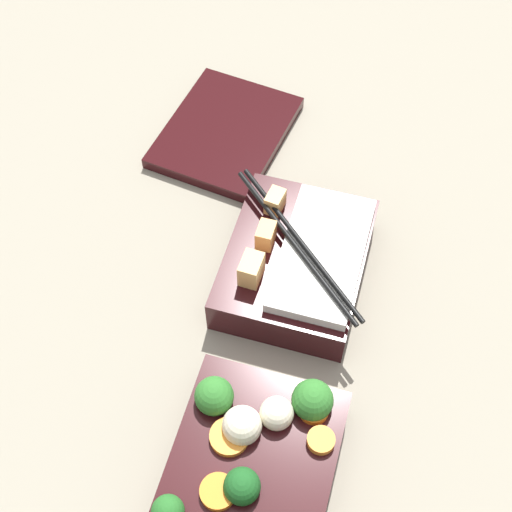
{
  "coord_description": "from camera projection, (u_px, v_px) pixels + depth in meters",
  "views": [
    {
      "loc": [
        -0.29,
        -0.05,
        0.63
      ],
      "look_at": [
        0.08,
        0.06,
        0.04
      ],
      "focal_mm": 50.0,
      "sensor_mm": 36.0,
      "label": 1
    }
  ],
  "objects": [
    {
      "name": "bento_tray_vegetable",
      "position": [
        252.0,
        468.0,
        0.6
      ],
      "size": [
        0.17,
        0.14,
        0.07
      ],
      "color": "black",
      "rests_on": "ground_plane"
    },
    {
      "name": "ground_plane",
      "position": [
        294.0,
        366.0,
        0.68
      ],
      "size": [
        3.0,
        3.0,
        0.0
      ],
      "primitive_type": "plane",
      "color": "gray"
    },
    {
      "name": "bento_lid",
      "position": [
        226.0,
        132.0,
        0.84
      ],
      "size": [
        0.18,
        0.15,
        0.01
      ],
      "primitive_type": "cube",
      "rotation": [
        0.0,
        0.0,
        -0.14
      ],
      "color": "black",
      "rests_on": "ground_plane"
    },
    {
      "name": "bento_tray_rice",
      "position": [
        298.0,
        261.0,
        0.72
      ],
      "size": [
        0.17,
        0.16,
        0.07
      ],
      "color": "black",
      "rests_on": "ground_plane"
    }
  ]
}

